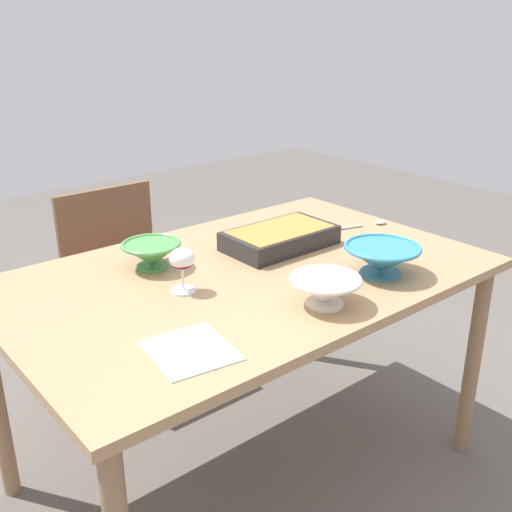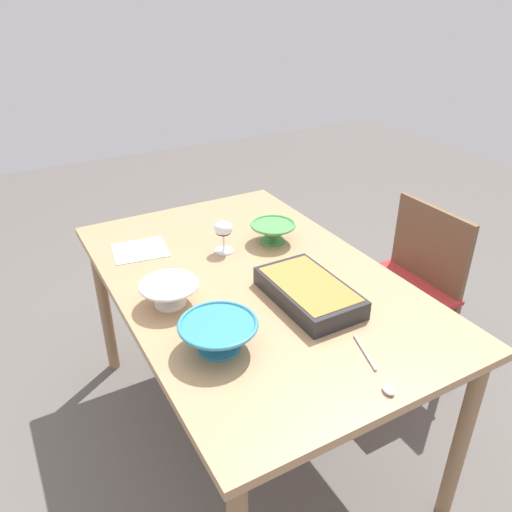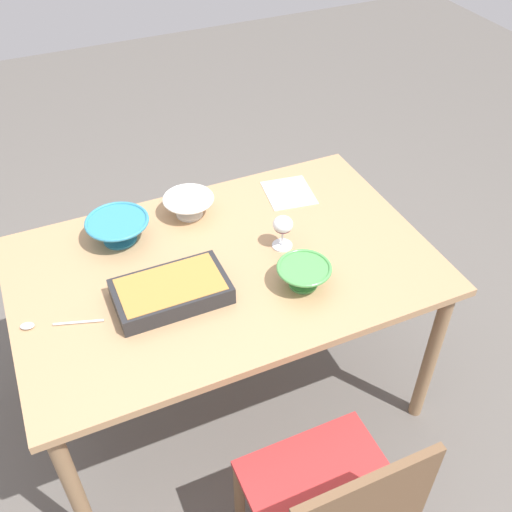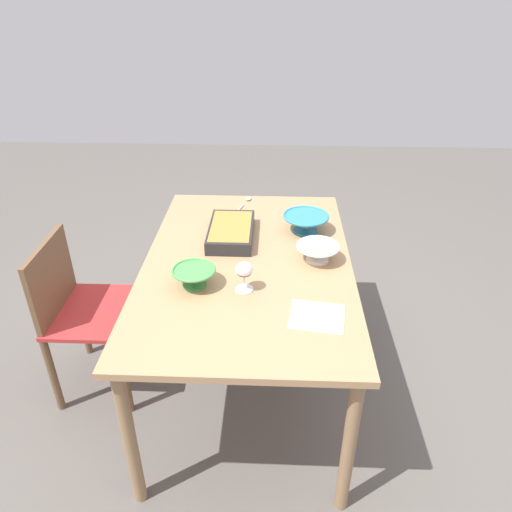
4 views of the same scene
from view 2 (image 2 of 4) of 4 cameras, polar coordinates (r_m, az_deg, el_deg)
The scene contains 10 objects.
ground_plane at distance 2.27m, azimuth -0.37°, elevation -18.73°, with size 8.00×8.00×0.00m, color #5B5651.
dining_table at distance 1.83m, azimuth -0.44°, elevation -4.47°, with size 1.45×0.93×0.74m.
chair at distance 2.39m, azimuth 16.77°, elevation -2.99°, with size 0.44×0.38×0.81m.
wine_glass at distance 1.93m, azimuth -3.64°, elevation 2.88°, with size 0.07×0.07×0.13m.
casserole_dish at distance 1.66m, azimuth 5.99°, elevation -3.96°, with size 0.37×0.21×0.07m.
mixing_bowl at distance 1.65m, azimuth -9.76°, elevation -4.07°, with size 0.19×0.19×0.08m.
small_bowl at distance 1.44m, azimuth -4.28°, elevation -8.81°, with size 0.23×0.23×0.09m.
serving_bowl at distance 2.02m, azimuth 1.93°, elevation 2.79°, with size 0.18×0.18×0.08m.
serving_spoon at distance 1.41m, azimuth 13.83°, elevation -12.99°, with size 0.25×0.09×0.01m.
napkin at distance 2.03m, azimuth -13.01°, elevation 0.65°, with size 0.18×0.21×0.00m, color #B2CCB7.
Camera 2 is at (-1.35, 0.74, 1.67)m, focal length 35.33 mm.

